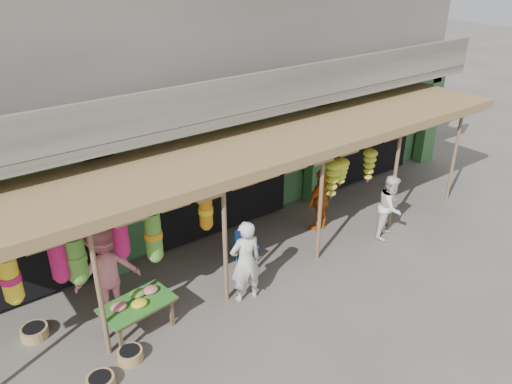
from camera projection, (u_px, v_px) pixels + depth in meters
ground at (278, 269)px, 11.14m from camera, size 80.00×80.00×0.00m
building at (165, 77)px, 13.14m from camera, size 16.40×6.80×7.00m
awning at (252, 152)px, 10.50m from camera, size 14.00×2.70×2.79m
flower_table at (137, 304)px, 9.07m from camera, size 1.39×0.93×0.78m
blue_chair at (244, 243)px, 11.24m from camera, size 0.44×0.45×0.83m
basket_left at (35, 332)px, 9.17m from camera, size 0.65×0.65×0.21m
basket_mid at (101, 382)px, 8.14m from camera, size 0.58×0.58×0.18m
basket_right at (130, 355)px, 8.66m from camera, size 0.45×0.45×0.20m
person_front at (246, 262)px, 9.82m from camera, size 0.72×0.53×1.79m
person_right at (390, 207)px, 12.07m from camera, size 0.96×0.87×1.62m
person_vendor at (321, 200)px, 12.37m from camera, size 1.00×0.51×1.63m
person_shopper at (107, 270)px, 9.45m from camera, size 1.36×0.92×1.94m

